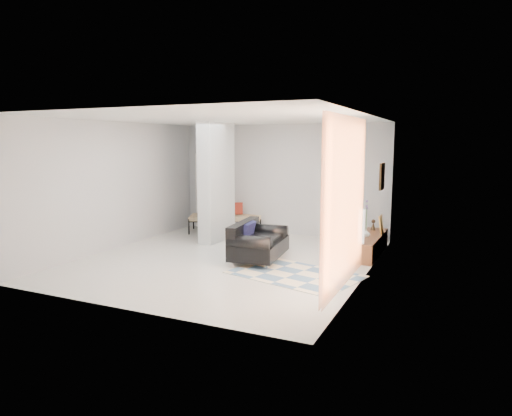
% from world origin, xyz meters
% --- Properties ---
extents(floor, '(6.00, 6.00, 0.00)m').
position_xyz_m(floor, '(0.00, 0.00, 0.00)').
color(floor, silver).
rests_on(floor, ground).
extents(ceiling, '(6.00, 6.00, 0.00)m').
position_xyz_m(ceiling, '(0.00, 0.00, 2.80)').
color(ceiling, white).
rests_on(ceiling, wall_back).
extents(wall_back, '(6.00, 0.00, 6.00)m').
position_xyz_m(wall_back, '(0.00, 3.00, 1.40)').
color(wall_back, '#B4B6B9').
rests_on(wall_back, ground).
extents(wall_front, '(6.00, 0.00, 6.00)m').
position_xyz_m(wall_front, '(0.00, -3.00, 1.40)').
color(wall_front, '#B4B6B9').
rests_on(wall_front, ground).
extents(wall_left, '(0.00, 6.00, 6.00)m').
position_xyz_m(wall_left, '(-2.75, 0.00, 1.40)').
color(wall_left, '#B4B6B9').
rests_on(wall_left, ground).
extents(wall_right, '(0.00, 6.00, 6.00)m').
position_xyz_m(wall_right, '(2.75, 0.00, 1.40)').
color(wall_right, '#B4B6B9').
rests_on(wall_right, ground).
extents(partition_column, '(0.35, 1.20, 2.80)m').
position_xyz_m(partition_column, '(-1.10, 1.60, 1.40)').
color(partition_column, silver).
rests_on(partition_column, floor).
extents(hallway_door, '(0.85, 0.06, 2.04)m').
position_xyz_m(hallway_door, '(-2.10, 2.96, 1.02)').
color(hallway_door, white).
rests_on(hallway_door, floor).
extents(curtain, '(0.00, 2.55, 2.55)m').
position_xyz_m(curtain, '(2.67, -1.15, 1.45)').
color(curtain, '#F78141').
rests_on(curtain, wall_right).
extents(wall_art, '(0.04, 0.45, 0.55)m').
position_xyz_m(wall_art, '(2.72, 1.70, 1.65)').
color(wall_art, '#38220F').
rests_on(wall_art, wall_right).
extents(media_console, '(0.45, 1.94, 0.80)m').
position_xyz_m(media_console, '(2.52, 1.70, 0.20)').
color(media_console, brown).
rests_on(media_console, floor).
extents(loveseat, '(1.03, 1.58, 0.76)m').
position_xyz_m(loveseat, '(0.54, 0.28, 0.36)').
color(loveseat, silver).
rests_on(loveseat, floor).
extents(daybed, '(2.02, 1.46, 0.77)m').
position_xyz_m(daybed, '(-1.43, 2.61, 0.41)').
color(daybed, black).
rests_on(daybed, floor).
extents(area_rug, '(2.48, 1.96, 0.01)m').
position_xyz_m(area_rug, '(1.60, -0.39, 0.01)').
color(area_rug, beige).
rests_on(area_rug, floor).
extents(cylinder_lamp, '(0.12, 0.12, 0.67)m').
position_xyz_m(cylinder_lamp, '(2.50, 0.86, 0.73)').
color(cylinder_lamp, white).
rests_on(cylinder_lamp, media_console).
extents(bronze_figurine, '(0.13, 0.13, 0.24)m').
position_xyz_m(bronze_figurine, '(2.47, 2.33, 0.52)').
color(bronze_figurine, '#332416').
rests_on(bronze_figurine, media_console).
extents(vase, '(0.18, 0.18, 0.17)m').
position_xyz_m(vase, '(2.47, 1.50, 0.48)').
color(vase, white).
rests_on(vase, media_console).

